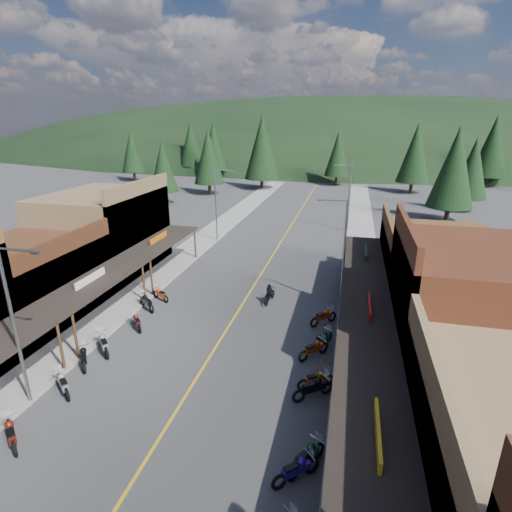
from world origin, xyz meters
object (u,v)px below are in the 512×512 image
Objects in this scene: bike_east_6 at (313,387)px; shop_east_2 at (471,313)px; bike_west_9 at (147,301)px; bike_east_9 at (323,338)px; pine_11 at (454,167)px; bike_west_10 at (161,294)px; pine_3 at (338,153)px; shop_west_3 at (106,232)px; bike_west_7 at (103,343)px; rider_on_bike at (270,295)px; bike_west_5 at (63,383)px; pine_0 at (132,151)px; pine_1 at (214,146)px; streetlight_0 at (16,321)px; pine_7 at (191,144)px; bike_east_4 at (296,469)px; pine_9 at (473,168)px; bike_east_8 at (314,348)px; pedestrian_east_b at (353,265)px; bike_east_5 at (307,456)px; pine_5 at (493,146)px; pine_4 at (415,153)px; pedestrian_east_a at (360,396)px; streetlight_3 at (348,195)px; pine_10 at (208,156)px; bike_east_7 at (316,379)px; bike_east_10 at (323,316)px; shop_east_3 at (434,267)px; streetlight_1 at (217,202)px; bike_west_8 at (137,321)px; pine_8 at (163,166)px; pine_2 at (262,147)px; bike_west_6 at (84,356)px; streetlight_2 at (342,250)px.

shop_east_2 is at bearing 80.85° from bike_east_6.
bike_east_9 is at bearing -59.74° from bike_west_9.
bike_west_10 is (-26.20, -31.84, -6.65)m from pine_11.
shop_west_3 is at bearing -108.01° from pine_3.
rider_on_bike is (8.11, 8.94, -0.03)m from bike_west_7.
bike_west_5 is (-10.02, -70.97, -5.87)m from pine_3.
rider_on_bike reaches higher than bike_east_9.
pine_0 is 5.23× the size of rider_on_bike.
pine_1 reaches higher than bike_east_6.
pine_7 is at bearing 106.99° from streetlight_0.
bike_east_4 reaches higher than bike_east_9.
pine_9 is at bearing -28.97° from pine_7.
bike_east_8 is at bearing -33.08° from bike_west_7.
pedestrian_east_b reaches higher than bike_east_6.
pine_11 is at bearing 105.39° from bike_east_5.
shop_west_3 is 9.63m from bike_west_10.
pine_5 reaches higher than pine_1.
bike_west_10 is 0.87× the size of bike_east_5.
pedestrian_east_a is at bearing -98.68° from pine_4.
pine_4 is (14.00, -6.00, 0.75)m from pine_3.
streetlight_0 is (6.83, -17.30, 0.94)m from shop_west_3.
pine_11 is (13.05, 8.00, 2.73)m from streetlight_3.
pine_10 reaches higher than streetlight_0.
bike_east_10 is (-0.15, 6.85, 0.05)m from bike_east_7.
shop_east_3 is at bearing 100.02° from bike_east_5.
pine_10 reaches higher than pedestrian_east_b.
pedestrian_east_a is 0.99× the size of pedestrian_east_b.
pine_7 reaches higher than pine_3.
pine_5 is at bearing 69.68° from pine_9.
bike_west_5 is at bearing -88.02° from streetlight_1.
shop_east_3 is 5.25× the size of bike_east_4.
bike_east_6 reaches higher than bike_west_9.
pine_0 is at bearing -127.88° from pedestrian_east_a.
pine_7 is 6.33× the size of bike_east_7.
streetlight_0 is 4.24× the size of bike_west_10.
pine_7 is at bearing 67.57° from bike_west_8.
pine_8 is (18.00, -22.00, -0.51)m from pine_0.
pedestrian_east_b is at bearing -117.74° from pine_9.
pine_7 is 5.81× the size of bike_east_10.
pine_0 is 30.30m from pine_2.
bike_east_10 is at bearing -4.26° from bike_west_6.
pine_3 is at bearing 100.11° from shop_east_3.
bike_east_4 is at bearing -57.05° from bike_west_6.
streetlight_1 is 3.71× the size of bike_east_8.
bike_west_5 is at bearing -116.02° from bike_east_6.
bike_east_8 is at bearing -53.02° from pine_0.
pine_4 reaches higher than bike_west_6.
bike_east_7 is at bearing -57.89° from bike_west_8.
streetlight_2 is at bearing 45.20° from streetlight_0.
pine_11 is 5.76× the size of bike_east_10.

